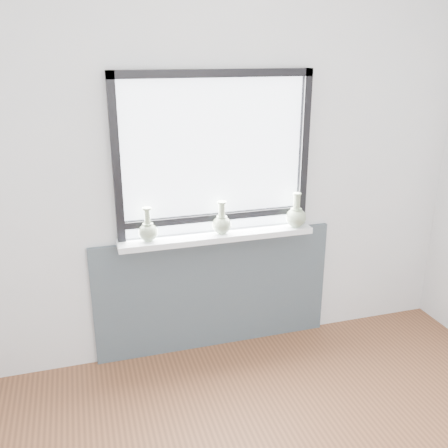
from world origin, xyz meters
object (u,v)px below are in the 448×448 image
object	(u,v)px
vase_a	(148,230)
vase_c	(296,216)
windowsill	(217,236)
vase_b	(222,223)

from	to	relation	value
vase_a	vase_c	bearing A→B (deg)	-1.26
windowsill	vase_b	bearing A→B (deg)	-10.92
vase_a	vase_b	size ratio (longest dim) A/B	1.00
windowsill	vase_a	size ratio (longest dim) A/B	5.95
windowsill	vase_c	bearing A→B (deg)	-2.32
vase_b	vase_c	xyz separation A→B (m)	(0.53, -0.02, 0.01)
vase_c	windowsill	bearing A→B (deg)	177.68
windowsill	vase_c	distance (m)	0.57
windowsill	vase_b	xyz separation A→B (m)	(0.03, -0.01, 0.09)
vase_b	vase_c	distance (m)	0.53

